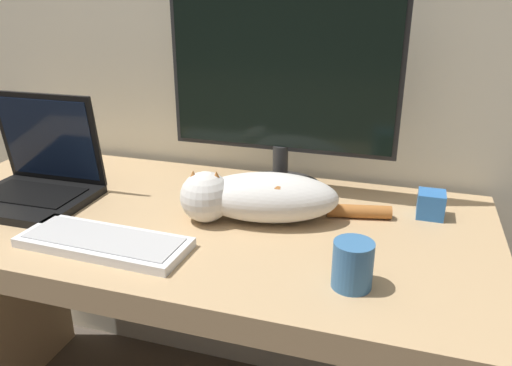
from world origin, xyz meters
The scene contains 7 objects.
desk centered at (0.00, 0.34, 0.59)m, with size 1.44×0.68×0.75m.
monitor centered at (0.18, 0.55, 1.04)m, with size 0.58×0.22×0.54m.
laptop centered at (-0.41, 0.32, 0.81)m, with size 0.30×0.25×0.26m.
external_keyboard centered at (-0.10, 0.14, 0.77)m, with size 0.37×0.15×0.02m.
cat centered at (0.17, 0.37, 0.81)m, with size 0.48×0.22×0.12m.
coffee_mug centered at (0.42, 0.15, 0.80)m, with size 0.07×0.07×0.09m.
small_toy centered at (0.56, 0.50, 0.79)m, with size 0.06×0.06×0.06m.
Camera 1 is at (0.49, -0.65, 1.26)m, focal length 35.00 mm.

